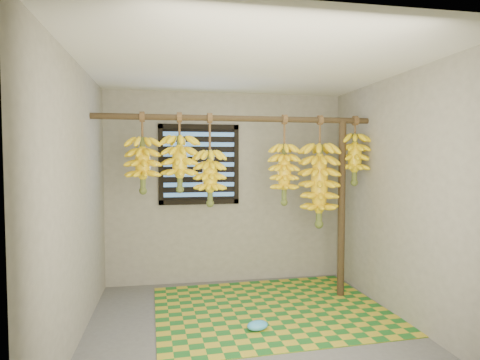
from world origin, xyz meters
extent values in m
cube|color=#545454|center=(0.00, 0.00, -0.01)|extent=(3.00, 3.00, 0.01)
cube|color=silver|center=(0.00, 0.00, 2.40)|extent=(3.00, 3.00, 0.01)
cube|color=gray|center=(0.00, 1.50, 1.20)|extent=(3.00, 0.01, 2.40)
cube|color=gray|center=(-1.50, 0.00, 1.20)|extent=(0.01, 3.00, 2.40)
cube|color=gray|center=(1.50, 0.00, 1.20)|extent=(0.01, 3.00, 2.40)
cube|color=black|center=(-0.35, 1.48, 1.50)|extent=(1.00, 0.04, 1.00)
cylinder|color=#45341F|center=(0.00, 0.70, 2.00)|extent=(3.00, 0.06, 0.06)
cylinder|color=#45341F|center=(1.20, 0.70, 1.00)|extent=(0.08, 0.08, 2.00)
cube|color=#1C601F|center=(0.30, 0.44, 0.01)|extent=(2.43, 1.97, 0.01)
ellipsoid|color=#3EA5E7|center=(0.05, -0.05, 0.05)|extent=(0.24, 0.20, 0.08)
cylinder|color=brown|center=(-0.99, 0.70, 1.90)|extent=(0.02, 0.02, 0.27)
cylinder|color=#4C5923|center=(-0.99, 0.70, 1.53)|extent=(0.06, 0.06, 0.53)
cylinder|color=brown|center=(-0.61, 0.70, 1.91)|extent=(0.02, 0.02, 0.25)
cylinder|color=#4C5923|center=(-0.61, 0.70, 1.54)|extent=(0.06, 0.06, 0.54)
cylinder|color=brown|center=(-0.30, 0.70, 1.83)|extent=(0.02, 0.02, 0.40)
cylinder|color=#4C5923|center=(-0.30, 0.70, 1.39)|extent=(0.06, 0.06, 0.54)
cylinder|color=brown|center=(0.52, 0.70, 1.87)|extent=(0.02, 0.02, 0.33)
cylinder|color=#4C5923|center=(0.52, 0.70, 1.42)|extent=(0.06, 0.06, 0.62)
cylinder|color=brown|center=(0.93, 0.70, 1.87)|extent=(0.02, 0.02, 0.33)
cylinder|color=#4C5923|center=(0.93, 0.70, 1.29)|extent=(0.07, 0.07, 0.88)
cylinder|color=brown|center=(1.35, 0.70, 1.93)|extent=(0.02, 0.02, 0.21)
cylinder|color=#4C5923|center=(1.35, 0.70, 1.59)|extent=(0.06, 0.06, 0.53)
camera|label=1|loc=(-0.75, -3.54, 1.57)|focal=30.00mm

